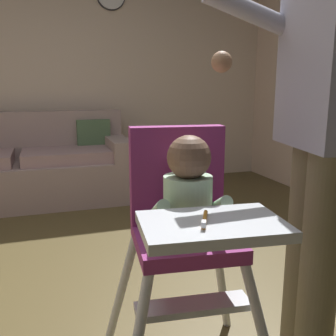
% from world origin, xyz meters
% --- Properties ---
extents(ground, '(6.24, 6.63, 0.10)m').
position_xyz_m(ground, '(0.00, 0.00, -0.05)').
color(ground, brown).
extents(wall_far, '(5.44, 0.06, 2.53)m').
position_xyz_m(wall_far, '(0.00, 2.54, 1.26)').
color(wall_far, beige).
rests_on(wall_far, ground).
extents(couch, '(2.11, 0.86, 0.86)m').
position_xyz_m(couch, '(-0.52, 2.02, 0.33)').
color(couch, gray).
rests_on(couch, ground).
extents(high_chair, '(0.67, 0.77, 0.97)m').
position_xyz_m(high_chair, '(0.18, -0.66, 0.67)').
color(high_chair, silver).
rests_on(high_chair, ground).
extents(adult_standing, '(0.51, 0.56, 1.69)m').
position_xyz_m(adult_standing, '(0.65, -0.75, 0.96)').
color(adult_standing, '#6F674A').
rests_on(adult_standing, ground).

